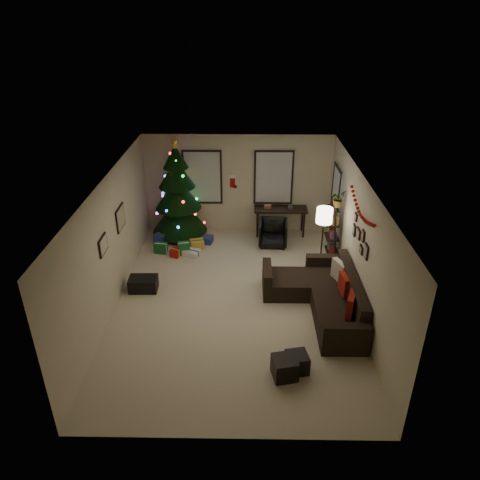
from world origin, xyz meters
name	(u,v)px	position (x,y,z in m)	size (l,w,h in m)	color
floor	(235,300)	(0.00, 0.00, 0.00)	(7.00, 7.00, 0.00)	beige
ceiling	(234,181)	(0.00, 0.00, 2.70)	(7.00, 7.00, 0.00)	white
wall_back	(238,184)	(0.00, 3.50, 1.35)	(5.00, 5.00, 0.00)	beige
wall_front	(227,369)	(0.00, -3.50, 1.35)	(5.00, 5.00, 0.00)	beige
wall_left	(111,244)	(-2.50, 0.00, 1.35)	(7.00, 7.00, 0.00)	beige
wall_right	(359,246)	(2.50, 0.00, 1.35)	(7.00, 7.00, 0.00)	beige
window_back_left	(203,177)	(-0.95, 3.47, 1.55)	(1.05, 0.06, 1.50)	#728CB2
window_back_right	(274,178)	(0.95, 3.47, 1.55)	(1.05, 0.06, 1.50)	#728CB2
window_right_wall	(336,192)	(2.47, 2.55, 1.50)	(0.06, 0.90, 1.30)	#728CB2
christmas_tree	(178,196)	(-1.59, 3.10, 1.14)	(1.48, 1.48, 2.75)	black
presents	(182,246)	(-1.41, 2.23, 0.12)	(1.50, 1.01, 0.30)	navy
sofa	(323,296)	(1.85, -0.22, 0.28)	(1.85, 2.70, 0.86)	black
pillow_red_a	(351,305)	(2.21, -1.02, 0.64)	(0.12, 0.44, 0.44)	maroon
pillow_red_b	(344,284)	(2.21, -0.33, 0.64)	(0.11, 0.41, 0.41)	maroon
pillow_cream	(339,271)	(2.21, 0.21, 0.63)	(0.12, 0.44, 0.44)	#C1B09C
ottoman_near	(285,368)	(0.90, -2.23, 0.19)	(0.40, 0.40, 0.38)	black
ottoman_far	(297,362)	(1.12, -2.08, 0.17)	(0.36, 0.36, 0.34)	black
desk	(281,211)	(1.16, 3.22, 0.68)	(1.42, 0.51, 0.77)	black
desk_chair	(273,233)	(0.94, 2.57, 0.34)	(0.67, 0.62, 0.69)	black
bookshelf	(333,233)	(2.30, 1.69, 0.81)	(0.30, 0.49, 1.66)	black
potted_plant	(338,196)	(2.30, 1.51, 1.81)	(0.44, 0.38, 0.49)	#4C4C4C
floor_lamp	(324,220)	(1.95, 1.07, 1.42)	(0.36, 0.36, 1.70)	black
art_map	(120,218)	(-2.48, 0.78, 1.57)	(0.04, 0.60, 0.50)	black
art_abstract	(103,245)	(-2.48, -0.52, 1.60)	(0.04, 0.45, 0.35)	black
gallery	(360,238)	(2.48, -0.07, 1.57)	(0.03, 1.25, 0.54)	black
garland	(361,209)	(2.45, 0.03, 2.14)	(0.08, 1.90, 0.30)	#A5140C
stocking_left	(233,181)	(-0.14, 3.52, 1.42)	(0.20, 0.05, 0.36)	#990F0C
stocking_right	(245,179)	(0.19, 3.58, 1.46)	(0.20, 0.05, 0.36)	#990F0C
storage_bin	(143,284)	(-2.04, 0.37, 0.15)	(0.62, 0.41, 0.31)	black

